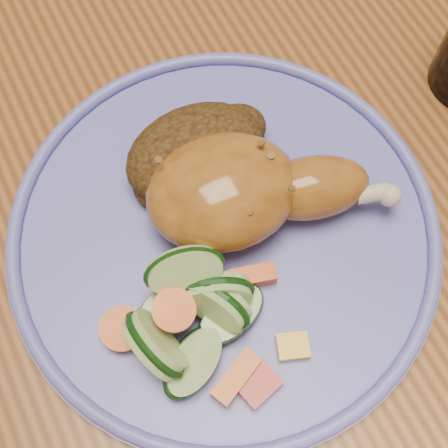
% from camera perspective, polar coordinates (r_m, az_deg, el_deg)
% --- Properties ---
extents(ground, '(4.00, 4.00, 0.00)m').
position_cam_1_polar(ground, '(1.21, -2.11, -8.56)').
color(ground, brown).
rests_on(ground, ground).
extents(dining_table, '(0.90, 1.40, 0.75)m').
position_cam_1_polar(dining_table, '(0.58, -4.36, 7.44)').
color(dining_table, '#935827').
rests_on(dining_table, ground).
extents(plate, '(0.31, 0.31, 0.01)m').
position_cam_1_polar(plate, '(0.45, 0.00, -1.03)').
color(plate, '#6568CE').
rests_on(plate, dining_table).
extents(plate_rim, '(0.31, 0.31, 0.01)m').
position_cam_1_polar(plate_rim, '(0.44, 0.00, -0.50)').
color(plate_rim, '#6568CE').
rests_on(plate_rim, plate).
extents(chicken_leg, '(0.17, 0.11, 0.06)m').
position_cam_1_polar(chicken_leg, '(0.42, 1.91, 3.06)').
color(chicken_leg, '#AC6C24').
rests_on(chicken_leg, plate).
extents(rice_pilaf, '(0.11, 0.08, 0.05)m').
position_cam_1_polar(rice_pilaf, '(0.45, -2.39, 6.55)').
color(rice_pilaf, '#4C3313').
rests_on(rice_pilaf, plate).
extents(vegetable_pile, '(0.12, 0.12, 0.06)m').
position_cam_1_polar(vegetable_pile, '(0.40, -2.62, -8.41)').
color(vegetable_pile, '#A50A05').
rests_on(vegetable_pile, plate).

